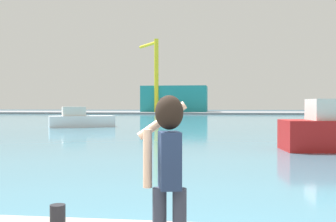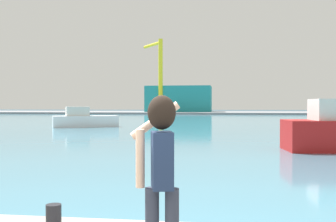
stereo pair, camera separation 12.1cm
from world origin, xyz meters
name	(u,v)px [view 2 (the right image)]	position (x,y,z in m)	size (l,w,h in m)	color
ground_plane	(217,121)	(0.00, 50.00, 0.00)	(220.00, 220.00, 0.00)	#334751
harbor_water	(217,120)	(0.00, 52.00, 0.01)	(140.00, 100.00, 0.02)	teal
far_shore_dock	(221,113)	(0.00, 92.00, 0.20)	(140.00, 20.00, 0.41)	gray
person_photographer	(161,163)	(0.49, 0.31, 1.54)	(0.54, 0.54, 1.74)	#2D3342
harbor_bollard	(54,217)	(-1.13, 1.44, 0.64)	(0.20, 0.20, 0.32)	black
boat_moored	(84,120)	(-11.96, 32.85, 0.71)	(6.13, 4.33, 1.90)	white
warehouse_left	(179,99)	(-9.92, 93.36, 3.44)	(15.21, 9.24, 6.06)	teal
port_crane	(159,69)	(-14.22, 89.43, 10.33)	(5.90, 7.92, 16.73)	yellow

